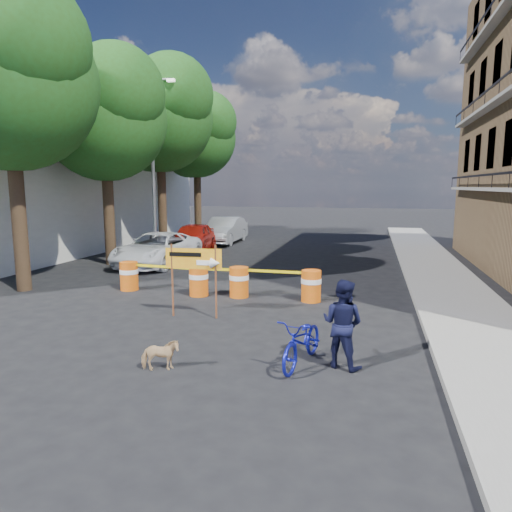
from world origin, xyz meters
The scene contains 19 objects.
ground centered at (0.00, 0.00, 0.00)m, with size 120.00×120.00×0.00m, color black.
sidewalk_east centered at (6.20, 6.00, 0.07)m, with size 2.40×40.00×0.15m, color gray.
white_building centered at (-13.00, 10.00, 3.00)m, with size 8.00×22.00×6.00m, color silver.
tree_near centered at (-6.73, 2.00, 6.36)m, with size 5.46×5.20×9.15m.
tree_mid_a centered at (-6.74, 7.00, 6.01)m, with size 5.25×5.00×8.68m.
tree_mid_b centered at (-6.73, 12.00, 6.71)m, with size 5.67×5.40×9.62m.
tree_far centered at (-6.74, 17.00, 6.22)m, with size 5.04×4.80×8.84m.
streetlamp centered at (-5.93, 9.50, 4.38)m, with size 1.25×0.18×8.00m.
barrel_far_left centered at (-3.60, 2.86, 0.47)m, with size 0.58×0.58×0.90m.
barrel_mid_left centered at (-1.18, 2.67, 0.47)m, with size 0.58×0.58×0.90m.
barrel_mid_right centered at (0.04, 2.82, 0.47)m, with size 0.58×0.58×0.90m.
barrel_far_right centered at (2.17, 2.83, 0.47)m, with size 0.58×0.58×0.90m.
detour_sign centered at (-0.27, 0.54, 1.35)m, with size 1.44×0.28×1.85m.
pedestrian centered at (3.33, -1.77, 0.81)m, with size 0.79×0.61×1.62m, color black.
bicycle centered at (2.63, -1.89, 0.88)m, with size 0.61×0.92×1.75m, color #1419A6.
dog centered at (0.21, -2.77, 0.29)m, with size 0.31×0.68×0.57m, color tan.
suv_white centered at (-4.80, 7.27, 0.67)m, with size 2.23×4.85×1.35m, color white.
sedan_red centered at (-4.80, 11.19, 0.72)m, with size 1.71×4.26×1.45m, color #A5170D.
sedan_silver centered at (-4.37, 14.94, 0.75)m, with size 1.59×4.55×1.50m, color silver.
Camera 1 is at (3.77, -9.86, 3.27)m, focal length 32.00 mm.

